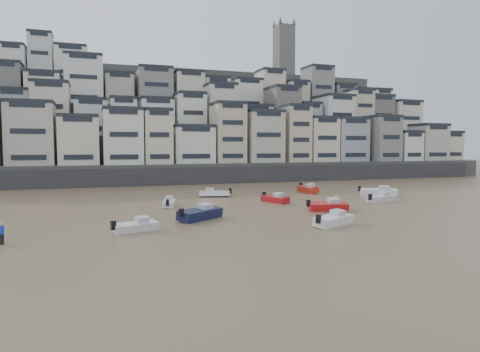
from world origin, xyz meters
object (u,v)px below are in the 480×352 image
object	(u,v)px
boat_d	(381,197)
boat_a	(334,218)
boat_c	(200,212)
boat_e	(275,198)
boat_f	(169,202)
person_blue	(2,233)
boat_b	(328,205)
boat_i	(308,188)
boat_j	(136,225)
boat_g	(379,191)
boat_h	(214,192)
person_pink	(336,201)

from	to	relation	value
boat_d	boat_a	bearing A→B (deg)	-156.50
boat_c	boat_d	size ratio (longest dim) A/B	1.21
boat_e	boat_d	bearing A→B (deg)	53.10
boat_f	person_blue	size ratio (longest dim) A/B	2.63
boat_f	boat_b	bearing A→B (deg)	-105.05
boat_d	boat_f	bearing A→B (deg)	152.77
boat_b	boat_f	bearing A→B (deg)	162.69
boat_i	boat_j	size ratio (longest dim) A/B	1.25
boat_c	boat_e	distance (m)	16.42
boat_b	boat_d	bearing A→B (deg)	34.75
boat_b	boat_i	xyz separation A→B (m)	(7.16, 18.80, 0.05)
boat_b	boat_g	distance (m)	18.89
boat_f	boat_h	distance (m)	11.75
boat_f	boat_g	world-z (taller)	boat_g
boat_h	boat_g	bearing A→B (deg)	179.86
boat_d	person_pink	size ratio (longest dim) A/B	2.87
boat_b	boat_e	xyz separation A→B (m)	(-2.98, 9.04, -0.04)
boat_g	boat_i	world-z (taller)	boat_g
boat_c	boat_h	size ratio (longest dim) A/B	1.20
boat_e	boat_h	bearing A→B (deg)	-165.25
boat_e	boat_g	distance (m)	18.46
boat_d	boat_j	xyz separation A→B (m)	(-34.04, -10.07, -0.08)
boat_h	boat_j	bearing A→B (deg)	75.50
boat_f	boat_j	xyz separation A→B (m)	(-5.53, -15.22, -0.02)
person_pink	boat_e	bearing A→B (deg)	125.66
boat_h	boat_j	distance (m)	27.28
boat_g	person_pink	distance (m)	16.04
boat_a	person_pink	size ratio (longest dim) A/B	3.03
boat_c	boat_d	bearing A→B (deg)	-23.70
boat_f	boat_g	distance (m)	32.86
boat_i	person_blue	xyz separation A→B (m)	(-40.62, -25.95, 0.12)
boat_c	boat_d	distance (m)	27.60
boat_b	boat_g	bearing A→B (deg)	47.44
boat_c	person_pink	bearing A→B (deg)	-26.54
boat_d	boat_i	world-z (taller)	boat_i
boat_c	boat_d	world-z (taller)	boat_c
boat_f	boat_h	xyz separation A→B (m)	(8.33, 8.28, 0.07)
boat_c	person_pink	xyz separation A→B (m)	(18.14, 2.87, 0.05)
boat_c	person_blue	world-z (taller)	person_blue
person_blue	person_pink	world-z (taller)	same
boat_f	boat_g	size ratio (longest dim) A/B	0.75
boat_d	boat_e	distance (m)	14.71
boat_c	boat_j	distance (m)	8.30
boat_j	boat_e	bearing A→B (deg)	17.29
person_blue	boat_e	bearing A→B (deg)	27.99
boat_b	boat_i	bearing A→B (deg)	81.12
boat_c	boat_i	xyz separation A→B (m)	(23.12, 19.82, -0.07)
boat_i	person_blue	size ratio (longest dim) A/B	3.17
boat_c	boat_g	xyz separation A→B (m)	(31.34, 11.98, 0.00)
boat_e	boat_i	world-z (taller)	boat_i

